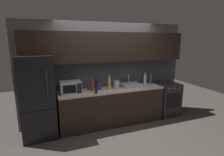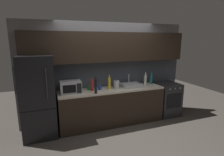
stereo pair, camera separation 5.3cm
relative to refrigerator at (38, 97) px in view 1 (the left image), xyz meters
The scene contains 15 objects.
ground_plane 2.09m from the refrigerator, 28.27° to the right, with size 10.00×10.00×0.00m, color #3D3833.
back_wall 1.83m from the refrigerator, 10.10° to the left, with size 4.33×0.44×2.50m.
counter_run 1.73m from the refrigerator, ahead, with size 2.59×0.60×0.90m.
refrigerator is the anchor object (origin of this frame).
oven_range 3.33m from the refrigerator, ahead, with size 0.60×0.62×0.90m.
microwave 0.70m from the refrigerator, ahead, with size 0.46×0.35×0.27m.
sink_basin 2.19m from the refrigerator, ahead, with size 0.48×0.38×0.30m.
kettle 1.79m from the refrigerator, ahead, with size 0.17×0.13×0.23m.
wine_bottle_red 1.19m from the refrigerator, ahead, with size 0.07×0.07×0.31m.
wine_bottle_white 2.68m from the refrigerator, ahead, with size 0.07×0.07×0.32m.
wine_bottle_dark 1.24m from the refrigerator, 10.51° to the right, with size 0.06×0.06×0.38m.
wine_bottle_yellow 1.62m from the refrigerator, ahead, with size 0.07×0.07×0.35m.
wine_bottle_teal 2.84m from the refrigerator, ahead, with size 0.07×0.07×0.33m.
mug_blue 1.37m from the refrigerator, ahead, with size 0.09×0.09×0.11m, color #234299.
mug_green 1.13m from the refrigerator, ahead, with size 0.08×0.08×0.10m, color #1E6B2D.
Camera 1 is at (-1.49, -2.97, 2.06)m, focal length 28.26 mm.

